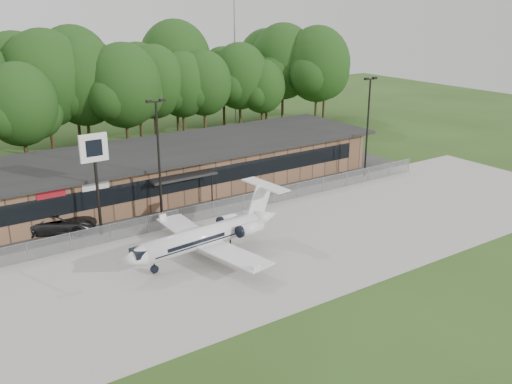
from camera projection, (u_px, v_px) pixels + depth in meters
ground at (344, 285)px, 36.82m from camera, size 160.00×160.00×0.00m
apron at (272, 243)px, 43.07m from camera, size 64.00×18.00×0.08m
parking_lot at (198, 201)px, 52.08m from camera, size 50.00×9.00×0.06m
terminal at (175, 167)px, 54.86m from camera, size 41.00×11.65×4.30m
fence at (224, 207)px, 48.31m from camera, size 46.00×0.04×1.52m
treeline at (104, 88)px, 67.30m from camera, size 72.00×12.00×15.00m
radio_mast at (235, 36)px, 82.09m from camera, size 0.20×0.20×25.00m
light_pole_mid at (159, 153)px, 45.16m from camera, size 1.55×0.30×10.23m
light_pole_right at (368, 120)px, 57.39m from camera, size 1.55×0.30×10.23m
business_jet at (208, 236)px, 40.36m from camera, size 13.33×11.89×4.48m
suv at (59, 222)px, 45.01m from camera, size 6.39×5.02×1.61m
pole_sign at (95, 159)px, 42.62m from camera, size 2.13×0.29×8.11m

